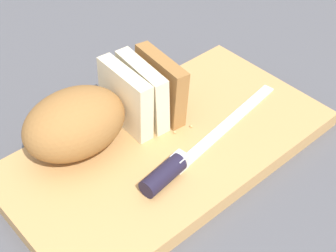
% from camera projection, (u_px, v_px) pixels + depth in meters
% --- Properties ---
extents(ground_plane, '(3.00, 3.00, 0.00)m').
position_uv_depth(ground_plane, '(168.00, 154.00, 0.73)').
color(ground_plane, '#4C4C51').
extents(cutting_board, '(0.47, 0.25, 0.02)m').
position_uv_depth(cutting_board, '(168.00, 148.00, 0.72)').
color(cutting_board, tan).
rests_on(cutting_board, ground_plane).
extents(bread_loaf, '(0.24, 0.13, 0.09)m').
position_uv_depth(bread_loaf, '(97.00, 113.00, 0.69)').
color(bread_loaf, '#996633').
rests_on(bread_loaf, cutting_board).
extents(bread_knife, '(0.30, 0.06, 0.03)m').
position_uv_depth(bread_knife, '(178.00, 164.00, 0.66)').
color(bread_knife, silver).
rests_on(bread_knife, cutting_board).
extents(crumb_near_knife, '(0.01, 0.01, 0.01)m').
position_uv_depth(crumb_near_knife, '(138.00, 127.00, 0.73)').
color(crumb_near_knife, tan).
rests_on(crumb_near_knife, cutting_board).
extents(crumb_near_loaf, '(0.00, 0.00, 0.00)m').
position_uv_depth(crumb_near_loaf, '(175.00, 132.00, 0.72)').
color(crumb_near_loaf, tan).
rests_on(crumb_near_loaf, cutting_board).
extents(crumb_stray_left, '(0.00, 0.00, 0.00)m').
position_uv_depth(crumb_stray_left, '(191.00, 126.00, 0.73)').
color(crumb_stray_left, tan).
rests_on(crumb_stray_left, cutting_board).
extents(crumb_stray_right, '(0.01, 0.01, 0.01)m').
position_uv_depth(crumb_stray_right, '(172.00, 164.00, 0.67)').
color(crumb_stray_right, tan).
rests_on(crumb_stray_right, cutting_board).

